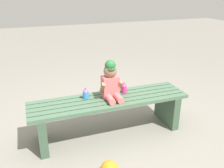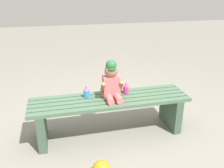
{
  "view_description": "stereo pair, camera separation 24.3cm",
  "coord_description": "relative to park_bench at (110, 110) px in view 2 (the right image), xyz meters",
  "views": [
    {
      "loc": [
        -0.75,
        -2.17,
        1.52
      ],
      "look_at": [
        0.01,
        -0.05,
        0.6
      ],
      "focal_mm": 39.02,
      "sensor_mm": 36.0,
      "label": 1
    },
    {
      "loc": [
        -0.52,
        -2.24,
        1.52
      ],
      "look_at": [
        0.01,
        -0.05,
        0.6
      ],
      "focal_mm": 39.02,
      "sensor_mm": 36.0,
      "label": 2
    }
  ],
  "objects": [
    {
      "name": "sippy_cup_right",
      "position": [
        0.2,
        0.08,
        0.19
      ],
      "size": [
        0.06,
        0.06,
        0.12
      ],
      "color": "#E5337F",
      "rests_on": "park_bench"
    },
    {
      "name": "park_bench",
      "position": [
        0.0,
        0.0,
        0.0
      ],
      "size": [
        1.66,
        0.41,
        0.42
      ],
      "color": "#47664C",
      "rests_on": "ground_plane"
    },
    {
      "name": "child_figure",
      "position": [
        0.02,
        0.02,
        0.31
      ],
      "size": [
        0.23,
        0.27,
        0.4
      ],
      "color": "#E56666",
      "rests_on": "park_bench"
    },
    {
      "name": "ground_plane",
      "position": [
        0.0,
        0.0,
        -0.29
      ],
      "size": [
        16.0,
        16.0,
        0.0
      ],
      "primitive_type": "plane",
      "color": "gray"
    },
    {
      "name": "sippy_cup_left",
      "position": [
        -0.23,
        0.08,
        0.19
      ],
      "size": [
        0.06,
        0.06,
        0.12
      ],
      "color": "#338CE5",
      "rests_on": "park_bench"
    }
  ]
}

